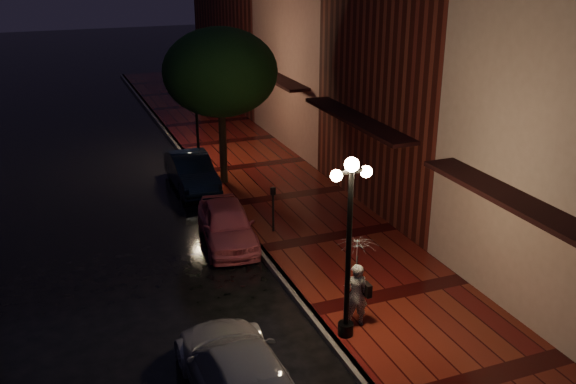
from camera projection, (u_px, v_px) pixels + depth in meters
name	position (u px, v px, depth m)	size (l,w,h in m)	color
ground	(261.00, 253.00, 19.14)	(120.00, 120.00, 0.00)	black
sidewalk	(329.00, 239.00, 19.88)	(4.50, 60.00, 0.15)	#490D0D
curb	(261.00, 251.00, 19.11)	(0.25, 60.00, 0.15)	#595451
storefront_mid	(438.00, 45.00, 21.29)	(5.00, 8.00, 11.00)	#511914
storefront_far	(334.00, 44.00, 28.61)	(5.00, 8.00, 9.00)	#8C5951
storefront_extra	(261.00, 12.00, 37.13)	(5.00, 12.00, 10.00)	#511914
streetlamp_near	(349.00, 238.00, 13.98)	(0.96, 0.36, 4.31)	black
streetlamp_far	(196.00, 103.00, 26.16)	(0.96, 0.36, 4.31)	black
street_tree	(221.00, 75.00, 23.04)	(4.16, 4.16, 5.80)	black
pink_car	(227.00, 224.00, 19.54)	(1.53, 3.81, 1.30)	#CB5364
navy_car	(191.00, 171.00, 24.14)	(1.38, 3.95, 1.30)	black
silver_car	(239.00, 374.00, 12.64)	(1.87, 4.59, 1.33)	#AAAAB2
woman_with_umbrella	(357.00, 269.00, 14.74)	(0.93, 0.94, 2.23)	silver
parking_meter	(273.00, 205.00, 19.96)	(0.16, 0.14, 1.47)	black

